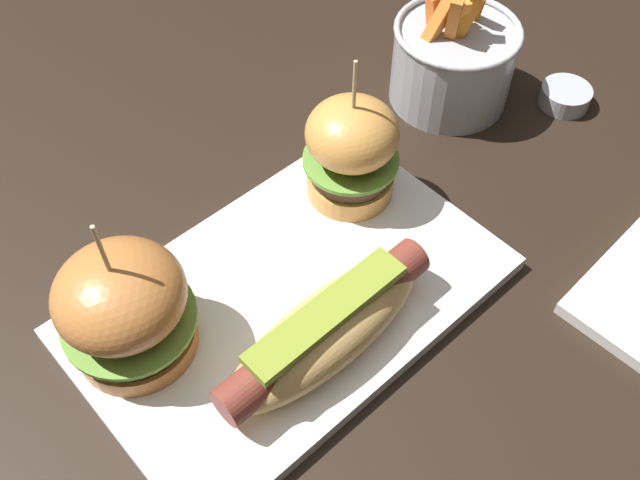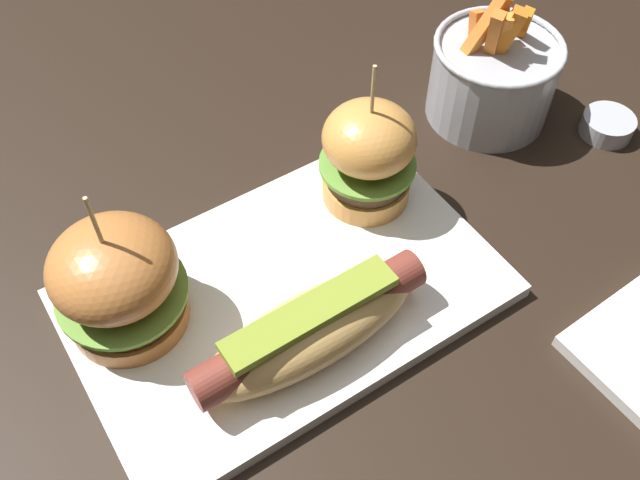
# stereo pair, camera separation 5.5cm
# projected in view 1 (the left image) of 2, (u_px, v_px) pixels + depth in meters

# --- Properties ---
(ground_plane) EXTENTS (3.00, 3.00, 0.00)m
(ground_plane) POSITION_uv_depth(u_px,v_px,m) (290.00, 302.00, 0.58)
(ground_plane) COLOR black
(platter_main) EXTENTS (0.34, 0.21, 0.01)m
(platter_main) POSITION_uv_depth(u_px,v_px,m) (289.00, 298.00, 0.58)
(platter_main) COLOR white
(platter_main) RESTS_ON ground
(hot_dog) EXTENTS (0.19, 0.06, 0.05)m
(hot_dog) POSITION_uv_depth(u_px,v_px,m) (326.00, 329.00, 0.52)
(hot_dog) COLOR tan
(hot_dog) RESTS_ON platter_main
(slider_left) EXTENTS (0.10, 0.10, 0.14)m
(slider_left) POSITION_uv_depth(u_px,v_px,m) (125.00, 308.00, 0.50)
(slider_left) COLOR #B97036
(slider_left) RESTS_ON platter_main
(slider_right) EXTENTS (0.08, 0.08, 0.14)m
(slider_right) POSITION_uv_depth(u_px,v_px,m) (351.00, 150.00, 0.60)
(slider_right) COLOR #D19044
(slider_right) RESTS_ON platter_main
(fries_bucket) EXTENTS (0.12, 0.12, 0.13)m
(fries_bucket) POSITION_uv_depth(u_px,v_px,m) (453.00, 61.00, 0.70)
(fries_bucket) COLOR #A8AAB2
(fries_bucket) RESTS_ON ground
(sauce_ramekin) EXTENTS (0.05, 0.05, 0.02)m
(sauce_ramekin) POSITION_uv_depth(u_px,v_px,m) (565.00, 96.00, 0.72)
(sauce_ramekin) COLOR #A8AAB2
(sauce_ramekin) RESTS_ON ground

